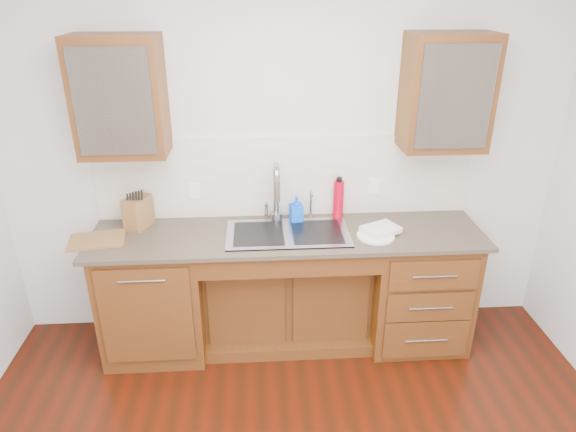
{
  "coord_description": "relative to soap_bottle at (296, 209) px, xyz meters",
  "views": [
    {
      "loc": [
        -0.2,
        -1.73,
        2.48
      ],
      "look_at": [
        0.0,
        1.4,
        1.05
      ],
      "focal_mm": 32.0,
      "sensor_mm": 36.0,
      "label": 1
    }
  ],
  "objects": [
    {
      "name": "upper_cabinet_left",
      "position": [
        -1.12,
        -0.03,
        0.82
      ],
      "size": [
        0.55,
        0.34,
        0.75
      ],
      "primitive_type": "cube",
      "color": "#593014",
      "rests_on": "wall_back"
    },
    {
      "name": "base_cabinet_right",
      "position": [
        0.88,
        -0.17,
        -0.57
      ],
      "size": [
        0.7,
        0.62,
        0.88
      ],
      "primitive_type": "cube",
      "color": "#593014",
      "rests_on": "ground"
    },
    {
      "name": "knife_block",
      "position": [
        -1.11,
        -0.01,
        0.01
      ],
      "size": [
        0.19,
        0.23,
        0.22
      ],
      "primitive_type": "cube",
      "rotation": [
        0.0,
        0.0,
        -0.43
      ],
      "color": "olive",
      "rests_on": "countertop"
    },
    {
      "name": "base_cabinet_left",
      "position": [
        -1.02,
        -0.17,
        -0.57
      ],
      "size": [
        0.7,
        0.62,
        0.88
      ],
      "primitive_type": "cube",
      "color": "#593014",
      "rests_on": "ground"
    },
    {
      "name": "upper_cabinet_right",
      "position": [
        0.98,
        -0.03,
        0.82
      ],
      "size": [
        0.55,
        0.34,
        0.75
      ],
      "primitive_type": "cube",
      "color": "#593014",
      "rests_on": "wall_back"
    },
    {
      "name": "dish_towel",
      "position": [
        0.56,
        -0.24,
        -0.06
      ],
      "size": [
        0.29,
        0.26,
        0.04
      ],
      "primitive_type": "cube",
      "rotation": [
        0.0,
        0.0,
        0.46
      ],
      "color": "white",
      "rests_on": "plate"
    },
    {
      "name": "outlet_left",
      "position": [
        -0.72,
        0.12,
        0.11
      ],
      "size": [
        0.08,
        0.01,
        0.12
      ],
      "primitive_type": "cube",
      "color": "white",
      "rests_on": "backsplash"
    },
    {
      "name": "outlet_right",
      "position": [
        0.58,
        0.12,
        0.11
      ],
      "size": [
        0.08,
        0.01,
        0.12
      ],
      "primitive_type": "cube",
      "color": "white",
      "rests_on": "backsplash"
    },
    {
      "name": "cup_left_b",
      "position": [
        -1.02,
        -0.03,
        0.76
      ],
      "size": [
        0.11,
        0.11,
        0.09
      ],
      "primitive_type": "imported",
      "rotation": [
        0.0,
        0.0,
        -0.11
      ],
      "color": "white",
      "rests_on": "upper_cabinet_left"
    },
    {
      "name": "cup_left_a",
      "position": [
        -1.16,
        -0.03,
        0.77
      ],
      "size": [
        0.17,
        0.17,
        0.1
      ],
      "primitive_type": "imported",
      "rotation": [
        0.0,
        0.0,
        -0.42
      ],
      "color": "white",
      "rests_on": "upper_cabinet_left"
    },
    {
      "name": "cup_right_a",
      "position": [
        0.93,
        -0.03,
        0.76
      ],
      "size": [
        0.12,
        0.12,
        0.09
      ],
      "primitive_type": "imported",
      "rotation": [
        0.0,
        0.0,
        -0.12
      ],
      "color": "white",
      "rests_on": "upper_cabinet_right"
    },
    {
      "name": "water_bottle",
      "position": [
        0.31,
        0.06,
        0.04
      ],
      "size": [
        0.08,
        0.08,
        0.28
      ],
      "primitive_type": "cylinder",
      "rotation": [
        0.0,
        0.0,
        0.07
      ],
      "color": "#BE011A",
      "rests_on": "countertop"
    },
    {
      "name": "cutting_board",
      "position": [
        -1.35,
        -0.22,
        -0.09
      ],
      "size": [
        0.4,
        0.31,
        0.02
      ],
      "primitive_type": "cube",
      "rotation": [
        0.0,
        0.0,
        0.16
      ],
      "color": "olive",
      "rests_on": "countertop"
    },
    {
      "name": "base_cabinet_center",
      "position": [
        -0.07,
        -0.08,
        -0.66
      ],
      "size": [
        1.2,
        0.44,
        0.7
      ],
      "primitive_type": "cube",
      "color": "#593014",
      "rests_on": "ground"
    },
    {
      "name": "soap_bottle",
      "position": [
        0.0,
        0.0,
        0.0
      ],
      "size": [
        0.1,
        0.1,
        0.19
      ],
      "primitive_type": "imported",
      "rotation": [
        0.0,
        0.0,
        0.19
      ],
      "color": "blue",
      "rests_on": "countertop"
    },
    {
      "name": "faucet",
      "position": [
        -0.14,
        0.03,
        0.1
      ],
      "size": [
        0.04,
        0.04,
        0.4
      ],
      "primitive_type": "cylinder",
      "color": "#999993",
      "rests_on": "countertop"
    },
    {
      "name": "sink",
      "position": [
        -0.07,
        -0.2,
        -0.18
      ],
      "size": [
        0.84,
        0.46,
        0.19
      ],
      "primitive_type": "cube",
      "color": "#9E9EA5",
      "rests_on": "countertop"
    },
    {
      "name": "filter_tap",
      "position": [
        0.11,
        0.04,
        0.02
      ],
      "size": [
        0.02,
        0.02,
        0.24
      ],
      "primitive_type": "cylinder",
      "color": "#999993",
      "rests_on": "countertop"
    },
    {
      "name": "backsplash",
      "position": [
        -0.07,
        0.13,
        0.2
      ],
      "size": [
        2.7,
        0.02,
        0.59
      ],
      "primitive_type": "cube",
      "color": "beige",
      "rests_on": "wall_back"
    },
    {
      "name": "wall_back",
      "position": [
        -0.07,
        0.19,
        0.34
      ],
      "size": [
        4.0,
        0.1,
        2.7
      ],
      "primitive_type": "cube",
      "color": "silver",
      "rests_on": "ground"
    },
    {
      "name": "cup_right_b",
      "position": [
        1.08,
        -0.03,
        0.77
      ],
      "size": [
        0.13,
        0.13,
        0.1
      ],
      "primitive_type": "imported",
      "rotation": [
        0.0,
        0.0,
        -0.16
      ],
      "color": "white",
      "rests_on": "upper_cabinet_right"
    },
    {
      "name": "plate",
      "position": [
        0.52,
        -0.28,
        -0.09
      ],
      "size": [
        0.32,
        0.32,
        0.01
      ],
      "primitive_type": "cylinder",
      "rotation": [
        0.0,
        0.0,
        0.32
      ],
      "color": "white",
      "rests_on": "countertop"
    },
    {
      "name": "countertop",
      "position": [
        -0.07,
        -0.18,
        -0.11
      ],
      "size": [
        2.7,
        0.65,
        0.03
      ],
      "primitive_type": "cube",
      "color": "#84705B",
      "rests_on": "base_cabinet_left"
    }
  ]
}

